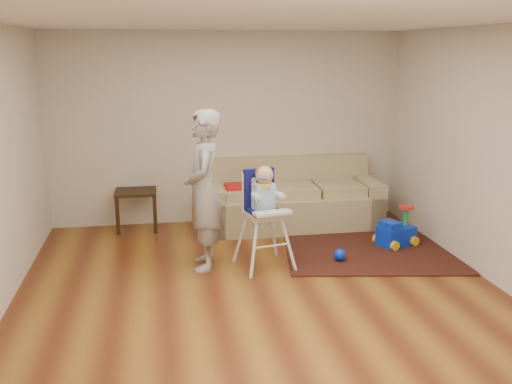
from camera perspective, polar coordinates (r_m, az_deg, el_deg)
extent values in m
plane|color=#552611|center=(5.90, 0.68, -10.41)|extent=(5.50, 5.50, 0.00)
cube|color=beige|center=(8.16, -2.87, 6.36)|extent=(5.00, 0.04, 2.70)
cube|color=beige|center=(6.42, 23.24, 3.11)|extent=(0.04, 5.50, 2.70)
cube|color=white|center=(5.38, 0.77, 16.79)|extent=(5.00, 5.50, 0.04)
cube|color=red|center=(7.83, -1.03, 0.61)|extent=(0.56, 0.36, 0.04)
cube|color=black|center=(7.25, 11.48, -5.85)|extent=(2.33, 1.90, 0.02)
sphere|color=#0A2EDD|center=(6.84, 8.39, -6.23)|extent=(0.14, 0.14, 0.14)
cylinder|color=#0A2EDD|center=(6.24, 0.45, 1.30)|extent=(0.04, 0.12, 0.01)
imported|color=#949497|center=(6.41, -5.26, 0.14)|extent=(0.48, 0.69, 1.82)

